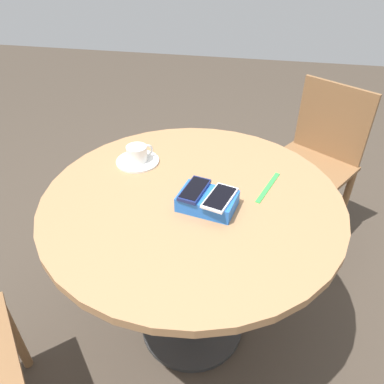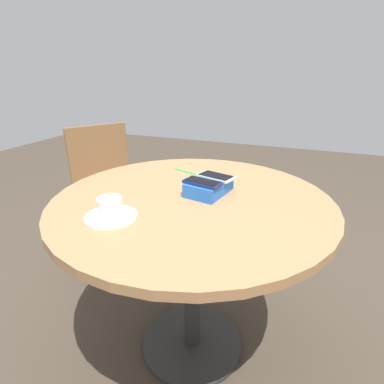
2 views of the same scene
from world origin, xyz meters
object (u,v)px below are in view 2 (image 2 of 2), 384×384
chair_near_window (110,191)px  round_table (192,226)px  phone_navy (202,182)px  coffee_cup (110,206)px  saucer (111,217)px  phone_white (216,176)px  phone_box (209,187)px  lanyard_strap (191,173)px

chair_near_window → round_table: bearing=56.3°
round_table → phone_navy: bearing=112.8°
coffee_cup → saucer: bearing=41.6°
phone_white → coffee_cup: (0.35, -0.24, -0.02)m
phone_box → coffee_cup: 0.38m
coffee_cup → lanyard_strap: size_ratio=0.46×
phone_white → saucer: (0.35, -0.24, -0.05)m
phone_navy → coffee_cup: bearing=-39.8°
saucer → lanyard_strap: saucer is taller
phone_white → phone_navy: bearing=-16.0°
round_table → phone_navy: phone_navy is taller
round_table → chair_near_window: (-0.50, -0.74, -0.16)m
phone_navy → chair_near_window: size_ratio=0.17×
phone_navy → lanyard_strap: 0.28m
phone_box → coffee_cup: bearing=-36.7°
saucer → chair_near_window: (-0.74, -0.57, -0.28)m
phone_box → phone_white: phone_white is taller
phone_navy → phone_box: bearing=166.8°
phone_white → coffee_cup: coffee_cup is taller
round_table → phone_navy: 0.18m
phone_box → lanyard_strap: phone_box is taller
phone_white → saucer: bearing=-34.5°
phone_box → coffee_cup: coffee_cup is taller
round_table → phone_box: size_ratio=5.09×
coffee_cup → lanyard_strap: 0.50m
coffee_cup → chair_near_window: chair_near_window is taller
round_table → lanyard_strap: bearing=-158.1°
round_table → phone_white: 0.21m
phone_white → round_table: bearing=-30.7°
phone_box → lanyard_strap: bearing=-142.7°
lanyard_strap → round_table: bearing=21.9°
saucer → phone_navy: bearing=140.7°
phone_navy → lanyard_strap: phone_navy is taller
phone_navy → coffee_cup: size_ratio=1.59×
phone_box → saucer: phone_box is taller
chair_near_window → saucer: bearing=37.2°
phone_navy → lanyard_strap: size_ratio=0.74×
lanyard_strap → phone_white: bearing=46.6°
phone_navy → saucer: size_ratio=0.90×
phone_box → saucer: (0.31, -0.22, -0.02)m
round_table → chair_near_window: 0.91m
coffee_cup → phone_box: bearing=143.3°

